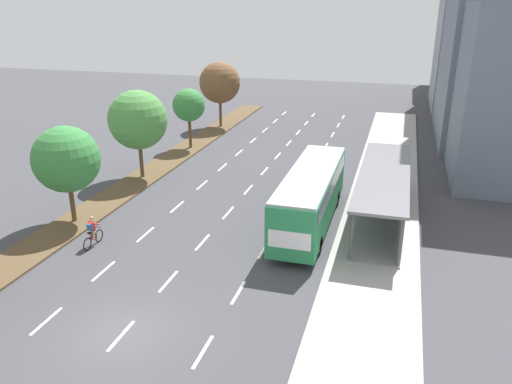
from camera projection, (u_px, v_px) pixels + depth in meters
name	position (u px, v px, depth m)	size (l,w,h in m)	color
ground_plane	(123.00, 333.00, 20.14)	(140.00, 140.00, 0.00)	#424247
median_strip	(160.00, 166.00, 40.23)	(2.60, 52.00, 0.12)	brown
sidewalk_right	(385.00, 188.00, 35.64)	(4.50, 52.00, 0.15)	#ADAAA3
lane_divider_left	(213.00, 176.00, 38.32)	(0.14, 49.49, 0.01)	white
lane_divider_center	(257.00, 180.00, 37.41)	(0.14, 49.49, 0.01)	white
lane_divider_right	(303.00, 184.00, 36.49)	(0.14, 49.49, 0.01)	white
bus_shelter	(388.00, 191.00, 29.94)	(2.90, 13.09, 2.86)	gray
bus	(311.00, 192.00, 29.14)	(2.54, 11.29, 3.37)	#28844C
cyclist	(92.00, 233.00, 27.02)	(0.46, 1.82, 1.71)	black
median_tree_second	(66.00, 159.00, 28.82)	(3.86, 3.86, 5.77)	brown
median_tree_third	(138.00, 120.00, 36.25)	(4.28, 4.28, 6.46)	brown
median_tree_fourth	(189.00, 105.00, 43.96)	(2.86, 2.86, 5.25)	brown
median_tree_fifth	(220.00, 83.00, 51.35)	(4.18, 4.18, 6.64)	brown
building_far_right	(491.00, 33.00, 59.48)	(11.73, 12.95, 17.96)	#8E939E
building_tall_right	(470.00, 21.00, 76.14)	(8.38, 12.78, 19.39)	#8E939E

